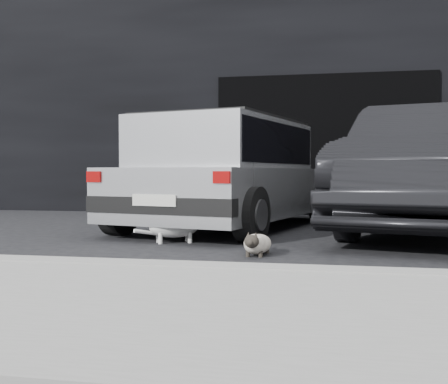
% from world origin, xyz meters
% --- Properties ---
extents(ground, '(80.00, 80.00, 0.00)m').
position_xyz_m(ground, '(0.00, 0.00, 0.00)').
color(ground, black).
rests_on(ground, ground).
extents(building_facade, '(34.00, 4.00, 5.00)m').
position_xyz_m(building_facade, '(1.00, 6.00, 2.50)').
color(building_facade, black).
rests_on(building_facade, ground).
extents(garage_opening, '(4.00, 0.10, 2.60)m').
position_xyz_m(garage_opening, '(1.00, 3.99, 1.30)').
color(garage_opening, black).
rests_on(garage_opening, ground).
extents(curb, '(18.00, 0.25, 0.12)m').
position_xyz_m(curb, '(1.00, -2.60, 0.06)').
color(curb, gray).
rests_on(curb, ground).
extents(sidewalk, '(18.00, 2.20, 0.11)m').
position_xyz_m(sidewalk, '(1.00, -3.80, 0.06)').
color(sidewalk, gray).
rests_on(sidewalk, ground).
extents(silver_hatchback, '(2.80, 4.46, 1.53)m').
position_xyz_m(silver_hatchback, '(-0.26, 1.16, 0.83)').
color(silver_hatchback, silver).
rests_on(silver_hatchback, ground).
extents(second_car, '(3.00, 5.45, 1.70)m').
position_xyz_m(second_car, '(2.47, 1.14, 0.85)').
color(second_car, black).
rests_on(second_car, ground).
extents(cat_siamese, '(0.28, 0.72, 0.25)m').
position_xyz_m(cat_siamese, '(0.49, -1.33, 0.11)').
color(cat_siamese, beige).
rests_on(cat_siamese, ground).
extents(cat_white, '(0.75, 0.53, 0.39)m').
position_xyz_m(cat_white, '(-0.52, -0.53, 0.19)').
color(cat_white, silver).
rests_on(cat_white, ground).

